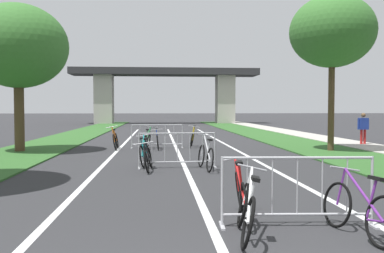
{
  "coord_description": "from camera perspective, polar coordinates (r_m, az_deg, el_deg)",
  "views": [
    {
      "loc": [
        -0.78,
        -2.83,
        1.76
      ],
      "look_at": [
        0.25,
        10.13,
        1.2
      ],
      "focal_mm": 39.29,
      "sensor_mm": 36.0,
      "label": 1
    }
  ],
  "objects": [
    {
      "name": "tree_right_oak_mid",
      "position": [
        18.26,
        18.51,
        12.07
      ],
      "size": [
        3.42,
        3.42,
        6.32
      ],
      "color": "#4C3823",
      "rests_on": "ground"
    },
    {
      "name": "bicycle_blue_3",
      "position": [
        18.22,
        -4.71,
        -1.93
      ],
      "size": [
        0.53,
        1.72,
        0.91
      ],
      "rotation": [
        0.0,
        0.0,
        3.14
      ],
      "color": "black",
      "rests_on": "ground"
    },
    {
      "name": "lane_stripe_left_lane",
      "position": [
        19.25,
        -9.68,
        -2.81
      ],
      "size": [
        0.14,
        32.51,
        0.01
      ],
      "primitive_type": "cube",
      "color": "silver",
      "rests_on": "ground"
    },
    {
      "name": "bicycle_teal_4",
      "position": [
        13.0,
        -6.49,
        -3.66
      ],
      "size": [
        0.49,
        1.67,
        0.96
      ],
      "rotation": [
        0.0,
        0.0,
        -0.11
      ],
      "color": "black",
      "rests_on": "ground"
    },
    {
      "name": "pedestrian_with_backpack",
      "position": [
        21.46,
        22.22,
        0.1
      ],
      "size": [
        0.57,
        0.27,
        1.55
      ],
      "rotation": [
        0.0,
        0.0,
        3.18
      ],
      "color": "#B21E1E",
      "rests_on": "ground"
    },
    {
      "name": "bicycle_green_6",
      "position": [
        18.33,
        -6.2,
        -1.93
      ],
      "size": [
        0.65,
        1.67,
        1.0
      ],
      "rotation": [
        0.0,
        0.0,
        -0.16
      ],
      "color": "black",
      "rests_on": "ground"
    },
    {
      "name": "bicycle_black_0",
      "position": [
        11.98,
        -6.0,
        -4.3
      ],
      "size": [
        0.53,
        1.69,
        0.92
      ],
      "rotation": [
        0.0,
        0.0,
        3.08
      ],
      "color": "black",
      "rests_on": "ground"
    },
    {
      "name": "overpass_bridge",
      "position": [
        49.36,
        -3.66,
        5.64
      ],
      "size": [
        21.62,
        3.77,
        6.39
      ],
      "color": "#2D2D30",
      "rests_on": "ground"
    },
    {
      "name": "bicycle_silver_7",
      "position": [
        12.1,
        1.87,
        -4.07
      ],
      "size": [
        0.49,
        1.77,
        1.02
      ],
      "rotation": [
        0.0,
        0.0,
        0.12
      ],
      "color": "black",
      "rests_on": "ground"
    },
    {
      "name": "bicycle_red_1",
      "position": [
        6.77,
        6.76,
        -9.22
      ],
      "size": [
        0.46,
        1.76,
        0.97
      ],
      "rotation": [
        0.0,
        0.0,
        -0.1
      ],
      "color": "black",
      "rests_on": "ground"
    },
    {
      "name": "crowd_barrier_nearest",
      "position": [
        6.52,
        14.1,
        -8.59
      ],
      "size": [
        2.33,
        0.58,
        1.05
      ],
      "rotation": [
        0.0,
        0.0,
        -0.06
      ],
      "color": "#ADADB2",
      "rests_on": "ground"
    },
    {
      "name": "lane_stripe_right_lane",
      "position": [
        19.45,
        5.18,
        -2.73
      ],
      "size": [
        0.14,
        32.51,
        0.01
      ],
      "primitive_type": "cube",
      "color": "silver",
      "rests_on": "ground"
    },
    {
      "name": "lane_stripe_center",
      "position": [
        19.18,
        -2.21,
        -2.8
      ],
      "size": [
        0.14,
        32.51,
        0.01
      ],
      "primitive_type": "cube",
      "color": "silver",
      "rests_on": "ground"
    },
    {
      "name": "grass_verge_left",
      "position": [
        26.42,
        -16.13,
        -1.4
      ],
      "size": [
        3.07,
        56.2,
        0.05
      ],
      "primitive_type": "cube",
      "color": "#2D5B26",
      "rests_on": "ground"
    },
    {
      "name": "sidewalk_path_right",
      "position": [
        27.53,
        15.4,
        -1.21
      ],
      "size": [
        1.98,
        56.2,
        0.08
      ],
      "primitive_type": "cube",
      "color": "#ADA89E",
      "rests_on": "ground"
    },
    {
      "name": "tree_left_cypress_far",
      "position": [
        18.37,
        -22.54,
        9.99
      ],
      "size": [
        3.93,
        3.93,
        5.92
      ],
      "color": "#4C3823",
      "rests_on": "ground"
    },
    {
      "name": "grass_verge_right",
      "position": [
        26.78,
        10.3,
        -1.3
      ],
      "size": [
        3.07,
        56.2,
        0.05
      ],
      "primitive_type": "cube",
      "color": "#2D5B26",
      "rests_on": "ground"
    },
    {
      "name": "bicycle_yellow_9",
      "position": [
        19.13,
        0.04,
        -1.67
      ],
      "size": [
        0.52,
        1.78,
        1.02
      ],
      "rotation": [
        0.0,
        0.0,
        3.0
      ],
      "color": "black",
      "rests_on": "ground"
    },
    {
      "name": "crowd_barrier_second",
      "position": [
        12.43,
        -2.0,
        -3.27
      ],
      "size": [
        2.32,
        0.55,
        1.05
      ],
      "rotation": [
        0.0,
        0.0,
        0.05
      ],
      "color": "#ADADB2",
      "rests_on": "ground"
    },
    {
      "name": "crowd_barrier_third",
      "position": [
        18.69,
        -4.76,
        -1.36
      ],
      "size": [
        2.31,
        0.45,
        1.05
      ],
      "rotation": [
        0.0,
        0.0,
        -0.01
      ],
      "color": "#ADADB2",
      "rests_on": "ground"
    },
    {
      "name": "bicycle_purple_2",
      "position": [
        6.28,
        21.71,
        -10.47
      ],
      "size": [
        0.49,
        1.66,
        0.93
      ],
      "rotation": [
        0.0,
        0.0,
        0.18
      ],
      "color": "black",
      "rests_on": "ground"
    },
    {
      "name": "bicycle_white_5",
      "position": [
        5.86,
        7.34,
        -11.24
      ],
      "size": [
        0.61,
        1.68,
        0.96
      ],
      "rotation": [
        0.0,
        0.0,
        -0.14
      ],
      "color": "black",
      "rests_on": "ground"
    },
    {
      "name": "bicycle_orange_8",
      "position": [
        18.39,
        -10.34,
        -1.89
      ],
      "size": [
        0.49,
        1.68,
        1.05
      ],
      "rotation": [
        0.0,
        0.0,
        3.16
      ],
      "color": "black",
      "rests_on": "ground"
    }
  ]
}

